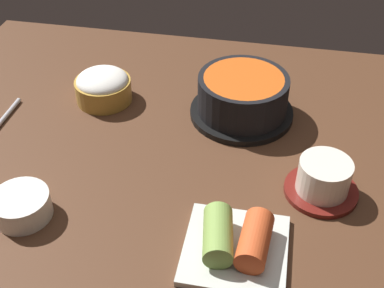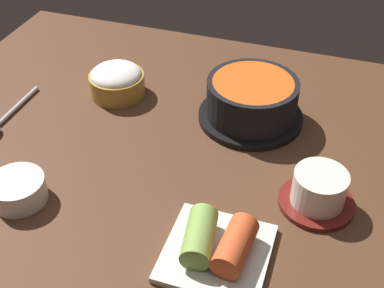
% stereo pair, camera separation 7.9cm
% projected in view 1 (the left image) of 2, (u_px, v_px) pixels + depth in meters
% --- Properties ---
extents(dining_table, '(1.00, 0.76, 0.02)m').
position_uv_depth(dining_table, '(182.00, 154.00, 0.83)').
color(dining_table, '#4C2D1C').
rests_on(dining_table, ground).
extents(stone_pot, '(0.18, 0.18, 0.08)m').
position_uv_depth(stone_pot, '(243.00, 96.00, 0.87)').
color(stone_pot, black).
rests_on(stone_pot, dining_table).
extents(rice_bowl, '(0.10, 0.10, 0.06)m').
position_uv_depth(rice_bowl, '(103.00, 86.00, 0.92)').
color(rice_bowl, '#B78C38').
rests_on(rice_bowl, dining_table).
extents(tea_cup_with_saucer, '(0.11, 0.11, 0.06)m').
position_uv_depth(tea_cup_with_saucer, '(323.00, 179.00, 0.73)').
color(tea_cup_with_saucer, maroon).
rests_on(tea_cup_with_saucer, dining_table).
extents(kimchi_plate, '(0.13, 0.13, 0.05)m').
position_uv_depth(kimchi_plate, '(236.00, 243.00, 0.65)').
color(kimchi_plate, silver).
rests_on(kimchi_plate, dining_table).
extents(side_bowl_near, '(0.08, 0.08, 0.04)m').
position_uv_depth(side_bowl_near, '(22.00, 205.00, 0.70)').
color(side_bowl_near, white).
rests_on(side_bowl_near, dining_table).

